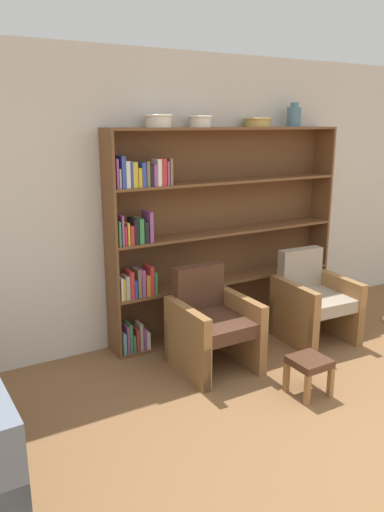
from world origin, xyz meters
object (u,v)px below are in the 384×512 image
at_px(armchair_leather, 212,324).
at_px(footstool, 309,366).
at_px(armchair_cushioned, 313,301).
at_px(bookshelf, 209,234).
at_px(bowl_terracotta, 159,120).
at_px(bowl_cream, 258,122).
at_px(vase_tall, 294,116).
at_px(bowl_copper, 200,121).

relative_size(armchair_leather, footstool, 2.82).
xyz_separation_m(armchair_cushioned, footstool, (-0.79, -0.80, -0.15)).
relative_size(bookshelf, bowl_terracotta, 10.10).
bearing_deg(bowl_cream, bowl_terracotta, 180.00).
distance_m(bowl_cream, vase_tall, 0.47).
bearing_deg(armchair_leather, vase_tall, -155.18).
xyz_separation_m(bookshelf, vase_tall, (1.00, -0.03, 1.13)).
bearing_deg(bowl_terracotta, armchair_cushioned, -25.48).
height_order(bookshelf, bowl_copper, bowl_copper).
bearing_deg(footstool, armchair_leather, 117.01).
distance_m(bookshelf, vase_tall, 1.51).
relative_size(bookshelf, vase_tall, 10.46).
bearing_deg(bowl_copper, armchair_cushioned, -34.89).
distance_m(bowl_copper, vase_tall, 1.13).
bearing_deg(bookshelf, bowl_copper, -167.38).
height_order(bowl_terracotta, footstool, bowl_terracotta).
distance_m(bookshelf, bowl_terracotta, 1.23).
bearing_deg(bookshelf, vase_tall, -1.65).
relative_size(bowl_copper, footstool, 0.72).
xyz_separation_m(bowl_terracotta, armchair_cushioned, (1.36, -0.65, -1.73)).
bearing_deg(armchair_leather, bowl_cream, -145.17).
bearing_deg(bowl_terracotta, vase_tall, 0.00).
relative_size(vase_tall, footstool, 0.78).
bearing_deg(vase_tall, bowl_terracotta, 180.00).
relative_size(bowl_copper, armchair_cushioned, 0.26).
relative_size(bowl_terracotta, footstool, 0.81).
bearing_deg(footstool, vase_tall, 55.80).
distance_m(bowl_terracotta, armchair_cushioned, 2.30).
height_order(bowl_terracotta, bowl_copper, bowl_terracotta).
distance_m(bookshelf, armchair_leather, 1.01).
bearing_deg(armchair_leather, bowl_copper, -112.49).
bearing_deg(bookshelf, bowl_terracotta, -177.05).
bearing_deg(bowl_cream, footstool, -109.68).
bearing_deg(armchair_cushioned, bookshelf, -36.83).
height_order(bowl_cream, footstool, bowl_cream).
bearing_deg(bookshelf, armchair_leather, -120.32).
relative_size(bowl_cream, armchair_cushioned, 0.32).
xyz_separation_m(bowl_copper, footstool, (0.14, -1.45, -1.88)).
xyz_separation_m(bowl_terracotta, vase_tall, (1.56, 0.00, 0.04)).
height_order(bookshelf, armchair_cushioned, bookshelf).
xyz_separation_m(bowl_cream, vase_tall, (0.47, 0.00, 0.05)).
xyz_separation_m(bookshelf, footstool, (0.01, -1.48, -0.80)).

